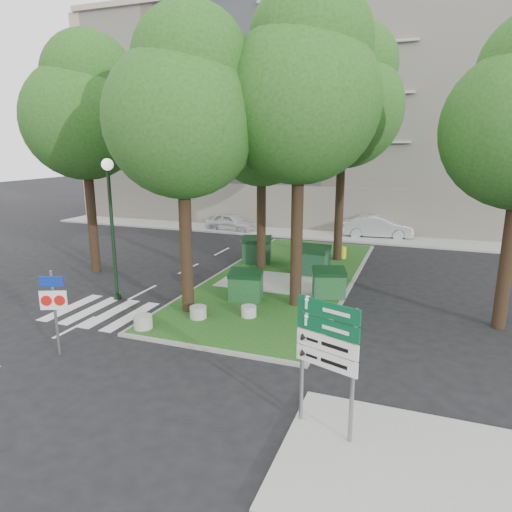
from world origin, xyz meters
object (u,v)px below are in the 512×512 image
at_px(tree_median_far, 346,96).
at_px(bollard_right, 249,311).
at_px(tree_street_left, 85,108).
at_px(bollard_mid, 198,312).
at_px(bollard_left, 143,322).
at_px(litter_bin, 343,253).
at_px(dumpster_d, 329,283).
at_px(directional_sign, 327,347).
at_px(car_white, 231,222).
at_px(tree_median_near_left, 184,105).
at_px(dumpster_c, 313,261).
at_px(tree_median_near_right, 303,86).
at_px(car_silver, 377,227).
at_px(tree_median_mid, 264,123).
at_px(street_lamp, 111,213).
at_px(dumpster_b, 246,285).
at_px(dumpster_a, 257,250).
at_px(traffic_sign_pole, 54,301).

height_order(tree_median_far, bollard_right, tree_median_far).
bearing_deg(tree_street_left, bollard_mid, -28.36).
xyz_separation_m(bollard_left, litter_bin, (4.53, 11.86, 0.10)).
xyz_separation_m(dumpster_d, directional_sign, (1.70, -8.71, 1.34)).
xyz_separation_m(litter_bin, car_white, (-8.99, 5.75, 0.21)).
bearing_deg(tree_median_near_left, dumpster_c, 63.98).
relative_size(bollard_mid, car_white, 0.16).
xyz_separation_m(tree_median_near_right, tree_median_far, (0.20, 7.50, 0.33)).
distance_m(tree_median_near_left, tree_median_far, 10.24).
bearing_deg(bollard_right, tree_street_left, 160.04).
xyz_separation_m(bollard_left, car_silver, (5.60, 18.77, 0.41)).
distance_m(car_white, car_silver, 10.13).
distance_m(dumpster_c, bollard_right, 6.15).
xyz_separation_m(tree_median_mid, car_white, (-5.65, 9.05, -6.34)).
xyz_separation_m(dumpster_d, street_lamp, (-7.95, -2.92, 2.79)).
xyz_separation_m(tree_median_near_right, litter_bin, (0.34, 7.80, -7.55)).
bearing_deg(car_white, dumpster_c, -130.83).
bearing_deg(car_silver, bollard_right, 164.01).
bearing_deg(dumpster_b, tree_street_left, 158.18).
distance_m(litter_bin, car_silver, 7.00).
xyz_separation_m(tree_median_near_left, dumpster_b, (1.44, 1.80, -6.62)).
relative_size(dumpster_c, directional_sign, 0.54).
xyz_separation_m(bollard_right, street_lamp, (-5.75, 0.20, 3.17)).
xyz_separation_m(tree_street_left, dumpster_c, (10.04, 2.73, -6.87)).
bearing_deg(tree_median_far, bollard_right, -99.08).
height_order(tree_median_mid, dumpster_d, tree_median_mid).
height_order(tree_median_near_right, tree_median_far, tree_median_far).
bearing_deg(bollard_right, dumpster_a, 108.17).
bearing_deg(tree_median_near_right, tree_median_near_left, -150.26).
bearing_deg(dumpster_b, tree_median_mid, 90.87).
height_order(tree_street_left, bollard_left, tree_street_left).
height_order(tree_median_mid, bollard_mid, tree_median_mid).
bearing_deg(directional_sign, bollard_mid, 158.65).
xyz_separation_m(dumpster_a, traffic_sign_pole, (-1.89, -11.73, 0.87)).
bearing_deg(tree_median_near_left, litter_bin, 68.61).
height_order(tree_median_near_left, traffic_sign_pole, tree_median_near_left).
distance_m(dumpster_a, car_silver, 10.64).
relative_size(tree_median_near_right, car_silver, 2.54).
relative_size(tree_median_far, bollard_mid, 20.44).
distance_m(dumpster_a, bollard_mid, 8.01).
distance_m(bollard_left, litter_bin, 12.70).
xyz_separation_m(tree_median_mid, bollard_mid, (0.10, -7.10, -6.65)).
bearing_deg(dumpster_c, car_silver, 84.94).
distance_m(tree_median_near_right, car_silver, 16.46).
distance_m(tree_street_left, car_white, 14.07).
bearing_deg(tree_street_left, directional_sign, -34.27).
relative_size(dumpster_a, street_lamp, 0.30).
bearing_deg(tree_median_mid, dumpster_a, 127.32).
bearing_deg(tree_median_near_right, tree_street_left, 171.87).
height_order(litter_bin, directional_sign, directional_sign).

